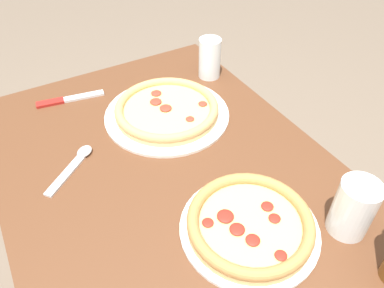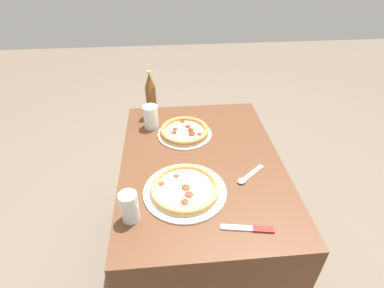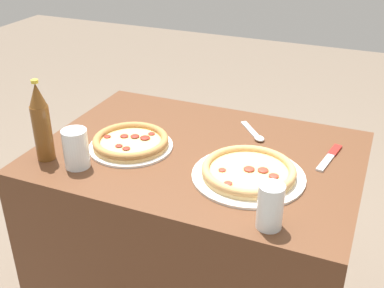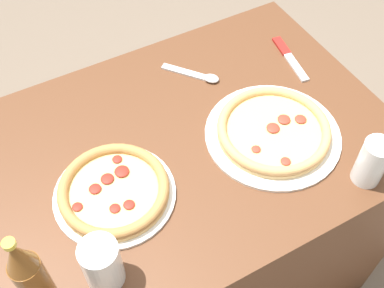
{
  "view_description": "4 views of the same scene",
  "coord_description": "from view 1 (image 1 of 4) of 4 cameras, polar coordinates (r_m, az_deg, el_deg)",
  "views": [
    {
      "loc": [
        -0.54,
        0.25,
        1.38
      ],
      "look_at": [
        -0.0,
        -0.05,
        0.82
      ],
      "focal_mm": 35.0,
      "sensor_mm": 36.0,
      "label": 1
    },
    {
      "loc": [
        1.05,
        -0.14,
        1.62
      ],
      "look_at": [
        -0.02,
        -0.04,
        0.84
      ],
      "focal_mm": 28.0,
      "sensor_mm": 36.0,
      "label": 2
    },
    {
      "loc": [
        0.51,
        -1.27,
        1.5
      ],
      "look_at": [
        0.01,
        -0.09,
        0.83
      ],
      "focal_mm": 45.0,
      "sensor_mm": 36.0,
      "label": 3
    },
    {
      "loc": [
        -0.34,
        -0.65,
        1.68
      ],
      "look_at": [
        -0.02,
        -0.07,
        0.83
      ],
      "focal_mm": 45.0,
      "sensor_mm": 36.0,
      "label": 4
    }
  ],
  "objects": [
    {
      "name": "spoon",
      "position": [
        0.92,
        -17.23,
        -2.58
      ],
      "size": [
        0.12,
        0.14,
        0.01
      ],
      "color": "silver",
      "rests_on": "table"
    },
    {
      "name": "glass_water",
      "position": [
        1.16,
        2.7,
        12.71
      ],
      "size": [
        0.07,
        0.07,
        0.12
      ],
      "color": "white",
      "rests_on": "table"
    },
    {
      "name": "pizza_veggie",
      "position": [
        0.75,
        8.81,
        -11.94
      ],
      "size": [
        0.28,
        0.28,
        0.04
      ],
      "color": "white",
      "rests_on": "table"
    },
    {
      "name": "pizza_pepperoni",
      "position": [
        1.01,
        -3.85,
        5.17
      ],
      "size": [
        0.33,
        0.33,
        0.04
      ],
      "color": "silver",
      "rests_on": "table"
    },
    {
      "name": "glass_cola",
      "position": [
        0.78,
        23.31,
        -9.17
      ],
      "size": [
        0.08,
        0.08,
        0.12
      ],
      "color": "white",
      "rests_on": "table"
    },
    {
      "name": "knife",
      "position": [
        1.13,
        -18.46,
        6.45
      ],
      "size": [
        0.05,
        0.19,
        0.01
      ],
      "color": "maroon",
      "rests_on": "table"
    },
    {
      "name": "table",
      "position": [
        1.16,
        -2.5,
        -17.28
      ],
      "size": [
        1.02,
        0.73,
        0.75
      ],
      "color": "#56331E",
      "rests_on": "ground_plane"
    }
  ]
}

